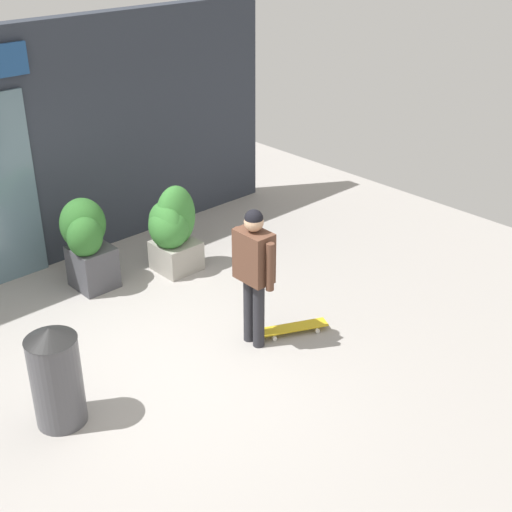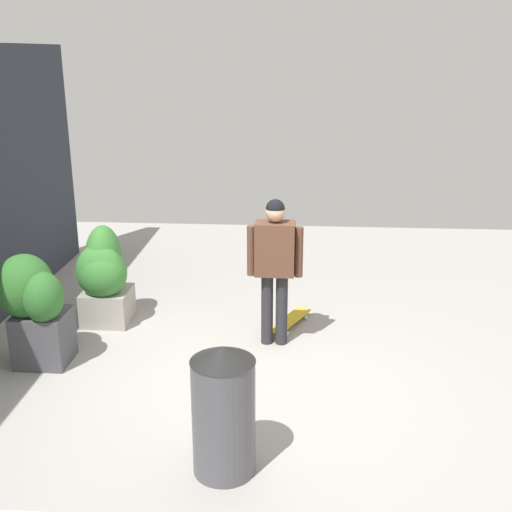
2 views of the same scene
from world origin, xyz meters
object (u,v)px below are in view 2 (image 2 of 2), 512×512
at_px(planter_box_left, 103,275).
at_px(skateboarder, 275,258).
at_px(planter_box_right, 35,305).
at_px(trash_bin, 224,410).
at_px(skateboard, 289,321).

bearing_deg(planter_box_left, skateboarder, -101.27).
bearing_deg(planter_box_right, skateboarder, -75.04).
bearing_deg(skateboarder, planter_box_left, 80.05).
xyz_separation_m(skateboarder, trash_bin, (-2.27, 0.29, -0.47)).
distance_m(skateboard, planter_box_left, 2.26).
distance_m(skateboarder, planter_box_left, 2.10).
bearing_deg(trash_bin, skateboard, -9.31).
distance_m(skateboard, trash_bin, 2.82).
bearing_deg(planter_box_left, planter_box_right, 159.62).
bearing_deg(skateboard, planter_box_right, 139.08).
distance_m(skateboard, planter_box_right, 2.87).
xyz_separation_m(skateboard, planter_box_left, (-0.07, 2.19, 0.55)).
bearing_deg(planter_box_right, planter_box_left, -20.38).
bearing_deg(trash_bin, skateboarder, -7.25).
height_order(skateboarder, trash_bin, skateboarder).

